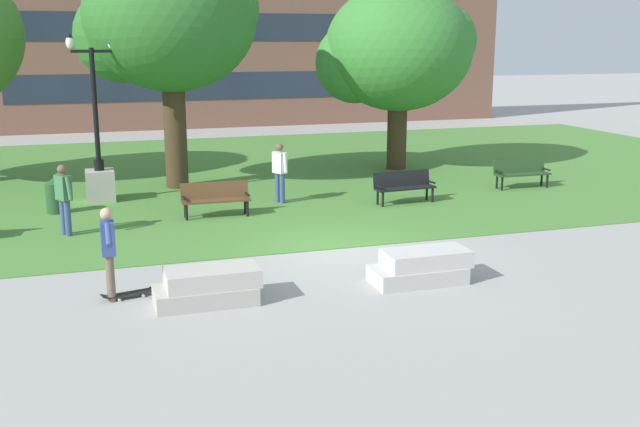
{
  "coord_description": "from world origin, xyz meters",
  "views": [
    {
      "loc": [
        -5.34,
        -15.28,
        4.62
      ],
      "look_at": [
        -0.86,
        -1.4,
        1.2
      ],
      "focal_mm": 42.0,
      "sensor_mm": 36.0,
      "label": 1
    }
  ],
  "objects_px": {
    "trash_bin": "(55,195)",
    "person_bystander_far_lawn": "(280,169)",
    "concrete_block_left": "(421,267)",
    "skateboard": "(130,293)",
    "park_bench_near_right": "(215,197)",
    "park_bench_near_left": "(404,185)",
    "park_bench_far_left": "(521,171)",
    "person_bystander_near_lawn": "(64,196)",
    "person_skateboarder": "(108,248)",
    "concrete_block_center": "(209,287)",
    "lamp_post_right": "(99,168)"
  },
  "relations": [
    {
      "from": "trash_bin",
      "to": "person_bystander_far_lawn",
      "type": "xyz_separation_m",
      "value": [
        6.11,
        -0.59,
        0.48
      ]
    },
    {
      "from": "concrete_block_left",
      "to": "trash_bin",
      "type": "relative_size",
      "value": 1.98
    },
    {
      "from": "skateboard",
      "to": "park_bench_near_right",
      "type": "relative_size",
      "value": 0.57
    },
    {
      "from": "park_bench_near_left",
      "to": "park_bench_far_left",
      "type": "distance_m",
      "value": 4.54
    },
    {
      "from": "person_bystander_near_lawn",
      "to": "person_bystander_far_lawn",
      "type": "bearing_deg",
      "value": 18.62
    },
    {
      "from": "person_skateboarder",
      "to": "park_bench_near_right",
      "type": "relative_size",
      "value": 0.94
    },
    {
      "from": "concrete_block_left",
      "to": "skateboard",
      "type": "relative_size",
      "value": 1.83
    },
    {
      "from": "concrete_block_left",
      "to": "person_skateboarder",
      "type": "height_order",
      "value": "person_skateboarder"
    },
    {
      "from": "person_skateboarder",
      "to": "concrete_block_center",
      "type": "bearing_deg",
      "value": -23.72
    },
    {
      "from": "skateboard",
      "to": "lamp_post_right",
      "type": "bearing_deg",
      "value": 91.27
    },
    {
      "from": "concrete_block_center",
      "to": "person_bystander_far_lawn",
      "type": "relative_size",
      "value": 1.09
    },
    {
      "from": "concrete_block_left",
      "to": "lamp_post_right",
      "type": "xyz_separation_m",
      "value": [
        -5.65,
        9.6,
        0.69
      ]
    },
    {
      "from": "trash_bin",
      "to": "lamp_post_right",
      "type": "bearing_deg",
      "value": 45.34
    },
    {
      "from": "person_bystander_far_lawn",
      "to": "park_bench_near_left",
      "type": "bearing_deg",
      "value": -17.96
    },
    {
      "from": "park_bench_far_left",
      "to": "lamp_post_right",
      "type": "bearing_deg",
      "value": 171.07
    },
    {
      "from": "person_bystander_near_lawn",
      "to": "person_skateboarder",
      "type": "bearing_deg",
      "value": -80.82
    },
    {
      "from": "concrete_block_left",
      "to": "person_bystander_near_lawn",
      "type": "xyz_separation_m",
      "value": [
        -6.58,
        5.81,
        0.68
      ]
    },
    {
      "from": "park_bench_far_left",
      "to": "trash_bin",
      "type": "relative_size",
      "value": 1.89
    },
    {
      "from": "concrete_block_left",
      "to": "park_bench_near_right",
      "type": "relative_size",
      "value": 1.05
    },
    {
      "from": "concrete_block_left",
      "to": "person_skateboarder",
      "type": "relative_size",
      "value": 1.11
    },
    {
      "from": "lamp_post_right",
      "to": "park_bench_near_right",
      "type": "bearing_deg",
      "value": -45.97
    },
    {
      "from": "concrete_block_center",
      "to": "concrete_block_left",
      "type": "xyz_separation_m",
      "value": [
        4.12,
        -0.09,
        0.0
      ]
    },
    {
      "from": "person_skateboarder",
      "to": "trash_bin",
      "type": "bearing_deg",
      "value": 98.28
    },
    {
      "from": "concrete_block_left",
      "to": "person_bystander_far_lawn",
      "type": "relative_size",
      "value": 1.11
    },
    {
      "from": "person_bystander_near_lawn",
      "to": "person_bystander_far_lawn",
      "type": "xyz_separation_m",
      "value": [
        5.82,
        1.96,
        -0.0
      ]
    },
    {
      "from": "concrete_block_center",
      "to": "lamp_post_right",
      "type": "height_order",
      "value": "lamp_post_right"
    },
    {
      "from": "park_bench_near_right",
      "to": "lamp_post_right",
      "type": "height_order",
      "value": "lamp_post_right"
    },
    {
      "from": "concrete_block_center",
      "to": "trash_bin",
      "type": "bearing_deg",
      "value": 108.38
    },
    {
      "from": "park_bench_near_left",
      "to": "park_bench_far_left",
      "type": "relative_size",
      "value": 1.01
    },
    {
      "from": "park_bench_far_left",
      "to": "trash_bin",
      "type": "bearing_deg",
      "value": 176.86
    },
    {
      "from": "park_bench_far_left",
      "to": "person_bystander_near_lawn",
      "type": "distance_m",
      "value": 13.76
    },
    {
      "from": "concrete_block_left",
      "to": "person_bystander_far_lawn",
      "type": "distance_m",
      "value": 7.84
    },
    {
      "from": "park_bench_far_left",
      "to": "lamp_post_right",
      "type": "distance_m",
      "value": 12.87
    },
    {
      "from": "park_bench_near_left",
      "to": "park_bench_near_right",
      "type": "bearing_deg",
      "value": -179.86
    },
    {
      "from": "person_bystander_near_lawn",
      "to": "concrete_block_center",
      "type": "bearing_deg",
      "value": -66.74
    },
    {
      "from": "park_bench_near_right",
      "to": "trash_bin",
      "type": "xyz_separation_m",
      "value": [
        -4.05,
        1.7,
        -0.04
      ]
    },
    {
      "from": "concrete_block_center",
      "to": "person_bystander_far_lawn",
      "type": "distance_m",
      "value": 8.41
    },
    {
      "from": "concrete_block_left",
      "to": "park_bench_near_right",
      "type": "height_order",
      "value": "park_bench_near_right"
    },
    {
      "from": "lamp_post_right",
      "to": "person_bystander_far_lawn",
      "type": "height_order",
      "value": "lamp_post_right"
    },
    {
      "from": "park_bench_near_right",
      "to": "park_bench_far_left",
      "type": "distance_m",
      "value": 9.91
    },
    {
      "from": "person_bystander_far_lawn",
      "to": "person_skateboarder",
      "type": "bearing_deg",
      "value": -125.77
    },
    {
      "from": "park_bench_far_left",
      "to": "trash_bin",
      "type": "xyz_separation_m",
      "value": [
        -13.92,
        0.76,
        -0.04
      ]
    },
    {
      "from": "concrete_block_center",
      "to": "person_skateboarder",
      "type": "height_order",
      "value": "person_skateboarder"
    },
    {
      "from": "concrete_block_center",
      "to": "lamp_post_right",
      "type": "distance_m",
      "value": 9.65
    },
    {
      "from": "concrete_block_center",
      "to": "trash_bin",
      "type": "height_order",
      "value": "trash_bin"
    },
    {
      "from": "park_bench_near_left",
      "to": "person_bystander_near_lawn",
      "type": "bearing_deg",
      "value": -174.61
    },
    {
      "from": "park_bench_near_left",
      "to": "person_bystander_near_lawn",
      "type": "distance_m",
      "value": 9.24
    },
    {
      "from": "skateboard",
      "to": "lamp_post_right",
      "type": "height_order",
      "value": "lamp_post_right"
    },
    {
      "from": "park_bench_near_left",
      "to": "lamp_post_right",
      "type": "relative_size",
      "value": 0.39
    },
    {
      "from": "lamp_post_right",
      "to": "trash_bin",
      "type": "relative_size",
      "value": 4.95
    }
  ]
}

